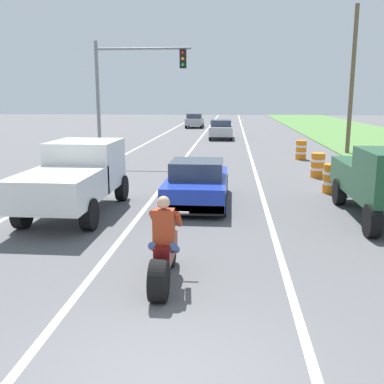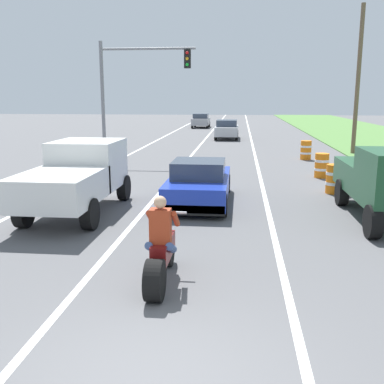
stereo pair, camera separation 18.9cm
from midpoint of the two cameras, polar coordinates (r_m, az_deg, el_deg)
lane_stripe_left_solid at (r=25.53m, az=-8.14°, el=4.50°), size 0.14×120.00×0.01m
lane_stripe_right_solid at (r=24.77m, az=8.28°, el=4.27°), size 0.14×120.00×0.01m
lane_stripe_centre_dashed at (r=24.90m, az=-0.05°, el=4.43°), size 0.14×120.00×0.01m
motorcycle_with_rider at (r=7.92m, az=-3.27°, el=-7.77°), size 0.70×2.21×1.62m
sports_car_blue at (r=13.97m, az=1.30°, el=1.09°), size 1.84×4.30×1.37m
pickup_truck_left_lane_white at (r=13.14m, az=-13.89°, el=2.16°), size 2.02×4.80×1.98m
traffic_light_mast_near at (r=23.60m, az=-7.48°, el=13.68°), size 4.87×0.34×6.00m
utility_pole_roadside at (r=27.77m, az=20.45°, el=13.04°), size 0.24×0.24×8.28m
construction_barrel_nearest at (r=16.24m, az=17.89°, el=1.59°), size 0.58×0.58×1.00m
construction_barrel_mid at (r=19.28m, az=16.36°, el=3.24°), size 0.58×0.58×1.00m
construction_barrel_far at (r=24.67m, az=14.43°, el=5.16°), size 0.58×0.58×1.00m
distant_car_far_ahead at (r=35.91m, az=4.58°, el=7.94°), size 1.80×4.00×1.50m
distant_car_further_ahead at (r=49.27m, az=1.25°, el=9.05°), size 1.80×4.00×1.50m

